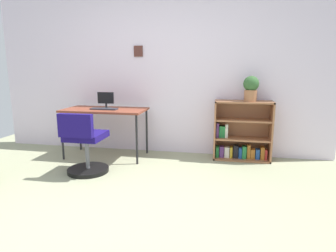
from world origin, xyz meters
The scene contains 8 objects.
ground_plane centered at (0.00, 0.00, 0.00)m, with size 6.24×6.24×0.00m, color gray.
wall_back centered at (0.00, 2.15, 1.28)m, with size 5.20×0.12×2.56m.
desk centered at (-0.71, 1.69, 0.67)m, with size 1.20×0.60×0.72m.
monitor centered at (-0.70, 1.72, 0.84)m, with size 0.24×0.15×0.24m.
keyboard centered at (-0.69, 1.63, 0.73)m, with size 0.39×0.12×0.02m, color #292B35.
office_chair centered at (-0.68, 0.96, 0.35)m, with size 0.52×0.55×0.79m.
bookshelf_low centered at (1.27, 1.95, 0.37)m, with size 0.80×0.30×0.85m.
potted_plant_on_shelf centered at (1.36, 1.90, 1.04)m, with size 0.21×0.21×0.35m.
Camera 1 is at (0.99, -2.24, 1.31)m, focal length 30.77 mm.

